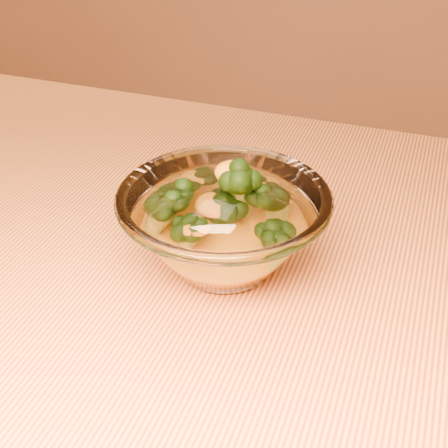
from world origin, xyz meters
name	(u,v)px	position (x,y,z in m)	size (l,w,h in m)	color
table	(124,337)	(0.00, 0.00, 0.65)	(1.20, 0.80, 0.75)	gold
glass_bowl	(224,228)	(0.10, 0.03, 0.80)	(0.20, 0.20, 0.09)	white
cheese_sauce	(224,244)	(0.10, 0.03, 0.78)	(0.11, 0.11, 0.03)	orange
broccoli_heap	(223,208)	(0.10, 0.04, 0.81)	(0.14, 0.11, 0.08)	black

